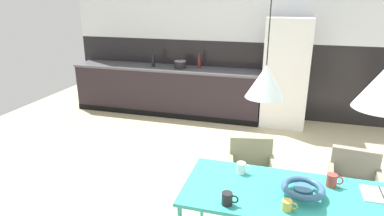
% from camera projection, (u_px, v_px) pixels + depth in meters
% --- Properties ---
extents(ground_plane, '(9.14, 9.14, 0.00)m').
position_uv_depth(ground_plane, '(212.00, 207.00, 3.68)').
color(ground_plane, '#C3B78E').
extents(back_wall_splashback_dark, '(7.03, 0.12, 1.40)m').
position_uv_depth(back_wall_splashback_dark, '(250.00, 79.00, 6.33)').
color(back_wall_splashback_dark, black).
rests_on(back_wall_splashback_dark, ground).
extents(back_wall_panel_upper, '(7.03, 0.12, 1.40)m').
position_uv_depth(back_wall_panel_upper, '(255.00, 2.00, 5.88)').
color(back_wall_panel_upper, silver).
rests_on(back_wall_panel_upper, back_wall_splashback_dark).
extents(kitchen_counter, '(3.64, 0.63, 0.91)m').
position_uv_depth(kitchen_counter, '(167.00, 90.00, 6.49)').
color(kitchen_counter, '#281F25').
rests_on(kitchen_counter, ground).
extents(refrigerator_column, '(0.75, 0.60, 1.87)m').
position_uv_depth(refrigerator_column, '(286.00, 73.00, 5.76)').
color(refrigerator_column, silver).
rests_on(refrigerator_column, ground).
extents(dining_table, '(1.95, 0.77, 0.74)m').
position_uv_depth(dining_table, '(308.00, 201.00, 2.59)').
color(dining_table, teal).
rests_on(dining_table, ground).
extents(armchair_near_window, '(0.53, 0.52, 0.74)m').
position_uv_depth(armchair_near_window, '(354.00, 178.00, 3.33)').
color(armchair_near_window, gray).
rests_on(armchair_near_window, ground).
extents(armchair_head_of_table, '(0.56, 0.55, 0.77)m').
position_uv_depth(armchair_head_of_table, '(251.00, 165.00, 3.56)').
color(armchair_head_of_table, gray).
rests_on(armchair_head_of_table, ground).
extents(fruit_bowl, '(0.33, 0.33, 0.09)m').
position_uv_depth(fruit_bowl, '(303.00, 189.00, 2.57)').
color(fruit_bowl, '#33607F').
rests_on(fruit_bowl, dining_table).
extents(open_book, '(0.29, 0.24, 0.02)m').
position_uv_depth(open_book, '(382.00, 195.00, 2.58)').
color(open_book, white).
rests_on(open_book, dining_table).
extents(mug_white_ceramic, '(0.13, 0.08, 0.11)m').
position_uv_depth(mug_white_ceramic, '(332.00, 180.00, 2.70)').
color(mug_white_ceramic, '#B23D33').
rests_on(mug_white_ceramic, dining_table).
extents(mug_dark_espresso, '(0.12, 0.08, 0.10)m').
position_uv_depth(mug_dark_espresso, '(242.00, 168.00, 2.90)').
color(mug_dark_espresso, white).
rests_on(mug_dark_espresso, dining_table).
extents(mug_wide_latte, '(0.13, 0.08, 0.10)m').
position_uv_depth(mug_wide_latte, '(228.00, 199.00, 2.46)').
color(mug_wide_latte, black).
rests_on(mug_wide_latte, dining_table).
extents(mug_glass_clear, '(0.12, 0.08, 0.08)m').
position_uv_depth(mug_glass_clear, '(287.00, 205.00, 2.40)').
color(mug_glass_clear, gold).
rests_on(mug_glass_clear, dining_table).
extents(cooking_pot, '(0.22, 0.22, 0.17)m').
position_uv_depth(cooking_pot, '(180.00, 64.00, 6.22)').
color(cooking_pot, black).
rests_on(cooking_pot, kitchen_counter).
extents(bottle_wine_green, '(0.07, 0.07, 0.30)m').
position_uv_depth(bottle_wine_green, '(153.00, 60.00, 6.37)').
color(bottle_wine_green, black).
rests_on(bottle_wine_green, kitchen_counter).
extents(bottle_vinegar_dark, '(0.06, 0.06, 0.28)m').
position_uv_depth(bottle_vinegar_dark, '(199.00, 62.00, 6.23)').
color(bottle_vinegar_dark, maroon).
rests_on(bottle_vinegar_dark, kitchen_counter).
extents(pendant_lamp_over_table_near, '(0.29, 0.29, 1.26)m').
position_uv_depth(pendant_lamp_over_table_near, '(265.00, 81.00, 2.44)').
color(pendant_lamp_over_table_near, black).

